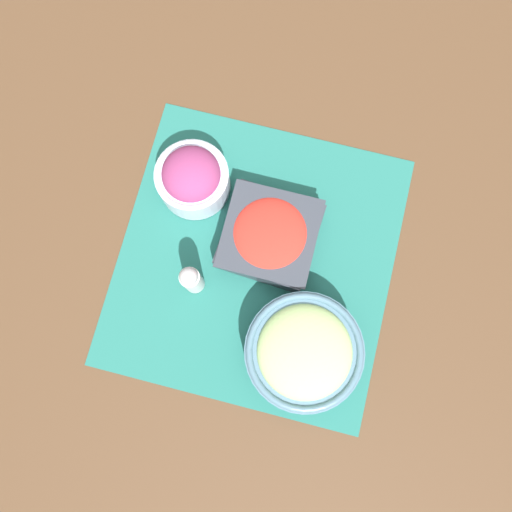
# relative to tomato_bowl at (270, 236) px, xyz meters

# --- Properties ---
(ground_plane) EXTENTS (3.00, 3.00, 0.00)m
(ground_plane) POSITION_rel_tomato_bowl_xyz_m (0.01, 0.04, -0.04)
(ground_plane) COLOR #513823
(placemat) EXTENTS (0.45, 0.47, 0.00)m
(placemat) POSITION_rel_tomato_bowl_xyz_m (0.01, 0.04, -0.03)
(placemat) COLOR #236B60
(placemat) RESTS_ON ground_plane
(tomato_bowl) EXTENTS (0.15, 0.15, 0.06)m
(tomato_bowl) POSITION_rel_tomato_bowl_xyz_m (0.00, 0.00, 0.00)
(tomato_bowl) COLOR #333842
(tomato_bowl) RESTS_ON placemat
(onion_bowl) EXTENTS (0.12, 0.12, 0.09)m
(onion_bowl) POSITION_rel_tomato_bowl_xyz_m (0.15, -0.06, 0.01)
(onion_bowl) COLOR silver
(onion_bowl) RESTS_ON placemat
(cucumber_bowl) EXTENTS (0.18, 0.18, 0.09)m
(cucumber_bowl) POSITION_rel_tomato_bowl_xyz_m (-0.09, 0.17, 0.01)
(cucumber_bowl) COLOR slate
(cucumber_bowl) RESTS_ON placemat
(pepper_shaker) EXTENTS (0.03, 0.03, 0.10)m
(pepper_shaker) POSITION_rel_tomato_bowl_xyz_m (0.10, 0.10, 0.02)
(pepper_shaker) COLOR silver
(pepper_shaker) RESTS_ON placemat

